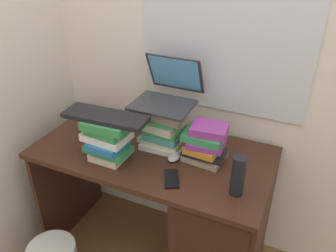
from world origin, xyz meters
TOP-DOWN VIEW (x-y plane):
  - ground_plane at (0.00, 0.00)m, footprint 6.00×6.00m
  - wall_back at (0.00, 0.36)m, footprint 6.00×0.06m
  - wall_left at (-0.79, 0.00)m, footprint 0.05×6.00m
  - desk at (0.31, -0.02)m, footprint 1.25×0.64m
  - book_stack_tall at (0.03, 0.07)m, footprint 0.25×0.20m
  - book_stack_keyboard_riser at (-0.17, -0.15)m, footprint 0.25×0.19m
  - book_stack_side at (0.28, 0.05)m, footprint 0.22×0.19m
  - laptop at (0.03, 0.14)m, footprint 0.30×0.33m
  - keyboard at (-0.18, -0.14)m, footprint 0.43×0.17m
  - computer_mouse at (0.14, -0.02)m, footprint 0.06×0.10m
  - mug at (-0.47, 0.05)m, footprint 0.12×0.08m
  - water_bottle at (0.49, -0.14)m, footprint 0.06×0.06m
  - cell_phone at (0.19, -0.18)m, footprint 0.12×0.15m

SIDE VIEW (x-z plane):
  - ground_plane at x=0.00m, z-range 0.00..0.00m
  - desk at x=0.31m, z-range 0.03..0.81m
  - cell_phone at x=0.19m, z-range 0.77..0.78m
  - computer_mouse at x=0.14m, z-range 0.77..0.81m
  - mug at x=-0.47m, z-range 0.78..0.87m
  - book_stack_side at x=0.28m, z-range 0.77..0.97m
  - water_bottle at x=0.49m, z-range 0.77..0.97m
  - book_stack_tall at x=0.03m, z-range 0.77..1.01m
  - book_stack_keyboard_riser at x=-0.17m, z-range 0.78..1.01m
  - keyboard at x=-0.18m, z-range 1.00..1.02m
  - laptop at x=0.03m, z-range 0.95..1.18m
  - wall_left at x=-0.79m, z-range 0.00..2.60m
  - wall_back at x=0.00m, z-range 0.00..2.60m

